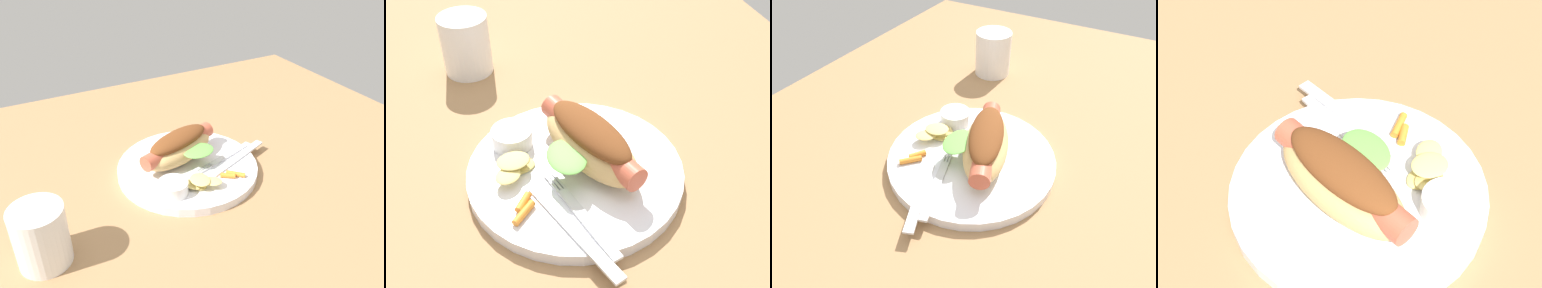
# 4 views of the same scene
# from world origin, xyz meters

# --- Properties ---
(ground_plane) EXTENTS (1.20, 0.90, 0.02)m
(ground_plane) POSITION_xyz_m (0.00, 0.00, -0.01)
(ground_plane) COLOR #9E754C
(plate) EXTENTS (0.26, 0.26, 0.02)m
(plate) POSITION_xyz_m (-0.04, 0.01, 0.01)
(plate) COLOR white
(plate) RESTS_ON ground_plane
(hot_dog) EXTENTS (0.17, 0.12, 0.06)m
(hot_dog) POSITION_xyz_m (-0.03, -0.01, 0.05)
(hot_dog) COLOR tan
(hot_dog) RESTS_ON plate
(sauce_ramekin) EXTENTS (0.05, 0.05, 0.02)m
(sauce_ramekin) POSITION_xyz_m (0.03, 0.07, 0.03)
(sauce_ramekin) COLOR white
(sauce_ramekin) RESTS_ON plate
(fork) EXTENTS (0.14, 0.05, 0.00)m
(fork) POSITION_xyz_m (-0.11, 0.02, 0.02)
(fork) COLOR silver
(fork) RESTS_ON plate
(knife) EXTENTS (0.15, 0.07, 0.00)m
(knife) POSITION_xyz_m (-0.13, 0.03, 0.02)
(knife) COLOR silver
(knife) RESTS_ON plate
(chips_pile) EXTENTS (0.07, 0.06, 0.02)m
(chips_pile) POSITION_xyz_m (-0.02, 0.08, 0.03)
(chips_pile) COLOR #DDC871
(chips_pile) RESTS_ON plate
(carrot_garnish) EXTENTS (0.04, 0.03, 0.01)m
(carrot_garnish) POSITION_xyz_m (-0.09, 0.08, 0.02)
(carrot_garnish) COLOR orange
(carrot_garnish) RESTS_ON plate
(drinking_cup) EXTENTS (0.07, 0.07, 0.09)m
(drinking_cup) POSITION_xyz_m (0.24, 0.11, 0.05)
(drinking_cup) COLOR white
(drinking_cup) RESTS_ON ground_plane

